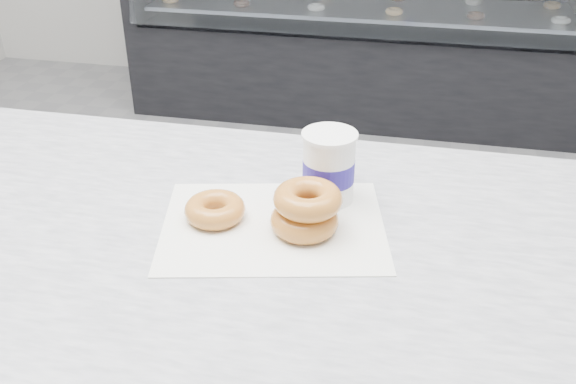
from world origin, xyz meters
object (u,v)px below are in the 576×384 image
(display_case, at_px, (358,22))
(donut_stack, at_px, (306,210))
(donut_single, at_px, (215,209))
(coffee_cup, at_px, (329,166))

(display_case, relative_size, donut_stack, 21.94)
(display_case, xyz_separation_m, donut_single, (0.07, -2.68, 0.43))
(donut_single, xyz_separation_m, coffee_cup, (0.16, 0.10, 0.04))
(donut_single, xyz_separation_m, donut_stack, (0.14, -0.00, 0.02))
(display_case, distance_m, coffee_cup, 2.63)
(donut_stack, bearing_deg, donut_single, 179.03)
(display_case, relative_size, coffee_cup, 20.11)
(donut_single, distance_m, donut_stack, 0.15)
(coffee_cup, bearing_deg, donut_stack, -100.28)
(donut_single, bearing_deg, coffee_cup, 31.35)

